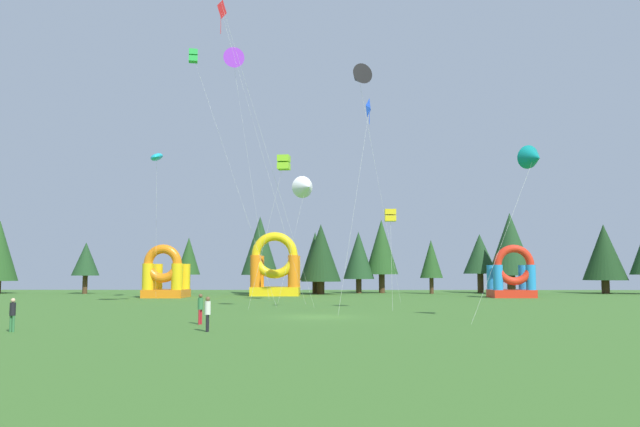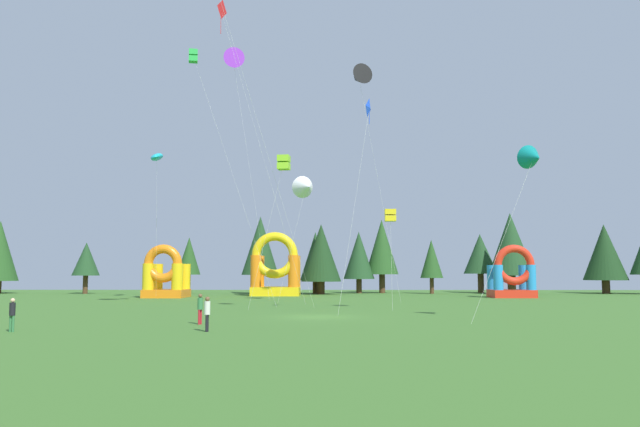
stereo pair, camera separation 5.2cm
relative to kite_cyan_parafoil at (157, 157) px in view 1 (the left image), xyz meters
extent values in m
plane|color=#3D6B28|center=(17.33, -25.09, -14.77)|extent=(120.00, 120.00, 0.00)
ellipsoid|color=#19B7CC|center=(0.00, 0.00, 0.00)|extent=(2.01, 3.73, 1.72)
cylinder|color=silver|center=(-0.20, 1.22, -7.38)|extent=(0.42, 2.45, 14.77)
cube|color=#8CD826|center=(14.65, -18.09, -4.08)|extent=(0.98, 0.98, 0.48)
cube|color=#8CD826|center=(14.65, -18.09, -3.50)|extent=(0.98, 0.98, 0.48)
cylinder|color=silver|center=(13.35, -17.93, -9.28)|extent=(2.63, 0.34, 10.98)
cube|color=yellow|center=(22.66, -17.50, -7.97)|extent=(0.85, 0.85, 0.41)
cube|color=yellow|center=(22.66, -17.50, -7.48)|extent=(0.85, 0.85, 0.41)
cylinder|color=silver|center=(22.65, -18.16, -11.25)|extent=(0.05, 1.34, 7.04)
cone|color=black|center=(20.83, -7.12, 6.24)|extent=(2.55, 2.54, 2.11)
cylinder|color=silver|center=(22.77, -6.33, -4.26)|extent=(3.90, 1.61, 21.01)
pyramid|color=red|center=(8.74, -12.86, 10.31)|extent=(0.64, 1.22, 1.21)
cylinder|color=red|center=(8.82, -12.89, 9.27)|extent=(0.04, 0.04, 2.07)
cylinder|color=silver|center=(12.40, -11.14, -2.23)|extent=(7.17, 3.52, 25.08)
cylinder|color=silver|center=(12.87, -18.53, -1.31)|extent=(8.07, 6.71, 26.93)
cube|color=green|center=(7.11, -15.58, 5.09)|extent=(0.83, 0.83, 0.45)
cube|color=green|center=(7.11, -15.58, 5.64)|extent=(0.83, 0.83, 0.45)
cylinder|color=silver|center=(10.48, -14.84, -4.70)|extent=(6.75, 1.49, 20.14)
cone|color=white|center=(15.85, -6.14, -4.02)|extent=(2.75, 2.76, 2.29)
cylinder|color=silver|center=(14.61, -6.67, -9.39)|extent=(2.49, 1.07, 10.75)
cone|color=purple|center=(7.88, 0.01, 10.36)|extent=(2.59, 2.45, 2.21)
cylinder|color=silver|center=(9.84, 0.48, -2.20)|extent=(3.93, 0.95, 25.13)
pyramid|color=blue|center=(20.88, -22.59, -0.89)|extent=(0.54, 0.97, 0.95)
cylinder|color=blue|center=(20.81, -22.57, -1.41)|extent=(0.04, 0.04, 1.06)
cylinder|color=silver|center=(19.72, -23.11, -7.82)|extent=(2.20, 1.10, 13.89)
cone|color=#0C7F7A|center=(29.71, -29.27, -5.50)|extent=(1.70, 1.79, 1.60)
cylinder|color=silver|center=(27.72, -29.77, -10.14)|extent=(3.98, 1.03, 9.27)
cylinder|color=black|center=(12.37, -34.93, -14.37)|extent=(0.12, 0.12, 0.79)
cylinder|color=black|center=(12.35, -35.08, -14.37)|extent=(0.12, 0.12, 0.79)
cylinder|color=silver|center=(12.36, -35.01, -13.66)|extent=(0.30, 0.30, 0.63)
sphere|color=brown|center=(12.36, -35.01, -13.24)|extent=(0.21, 0.21, 0.21)
cylinder|color=#B21E26|center=(11.14, -30.95, -14.37)|extent=(0.15, 0.15, 0.79)
cylinder|color=#B21E26|center=(11.20, -30.81, -14.37)|extent=(0.15, 0.15, 0.79)
cylinder|color=#33723F|center=(11.17, -30.88, -13.67)|extent=(0.37, 0.37, 0.62)
sphere|color=brown|center=(11.17, -30.88, -13.25)|extent=(0.21, 0.21, 0.21)
cylinder|color=#33723F|center=(3.22, -35.32, -14.39)|extent=(0.13, 0.13, 0.76)
cylinder|color=#33723F|center=(3.36, -35.36, -14.39)|extent=(0.13, 0.13, 0.76)
cylinder|color=black|center=(3.29, -35.34, -13.71)|extent=(0.33, 0.33, 0.60)
sphere|color=#D8AD84|center=(3.29, -35.34, -13.30)|extent=(0.21, 0.21, 0.21)
cube|color=orange|center=(0.09, 4.82, -14.33)|extent=(4.36, 4.85, 0.88)
cylinder|color=yellow|center=(-1.48, 3.01, -12.47)|extent=(1.22, 1.22, 2.82)
cylinder|color=yellow|center=(1.66, 3.01, -12.47)|extent=(1.22, 1.22, 2.82)
cylinder|color=yellow|center=(-1.48, 6.64, -12.47)|extent=(1.22, 1.22, 2.82)
cylinder|color=yellow|center=(1.66, 6.64, -12.47)|extent=(1.22, 1.22, 2.82)
torus|color=orange|center=(0.09, 3.01, -11.06)|extent=(4.12, 0.98, 4.12)
cube|color=yellow|center=(11.65, 10.37, -14.25)|extent=(5.66, 4.55, 1.04)
cylinder|color=orange|center=(9.46, 8.73, -11.87)|extent=(1.27, 1.27, 3.70)
cylinder|color=orange|center=(13.85, 8.73, -11.87)|extent=(1.27, 1.27, 3.70)
cylinder|color=orange|center=(9.46, 12.00, -11.87)|extent=(1.27, 1.27, 3.70)
cylinder|color=orange|center=(13.85, 12.00, -11.87)|extent=(1.27, 1.27, 3.70)
torus|color=yellow|center=(11.65, 8.73, -10.02)|extent=(5.41, 1.02, 5.41)
cube|color=red|center=(38.05, 5.34, -14.34)|extent=(4.59, 3.76, 0.85)
cylinder|color=#268CD8|center=(36.28, 3.98, -12.56)|extent=(1.05, 1.05, 2.71)
cylinder|color=#268CD8|center=(39.81, 3.98, -12.56)|extent=(1.05, 1.05, 2.71)
cylinder|color=#268CD8|center=(36.28, 6.69, -12.56)|extent=(1.05, 1.05, 2.71)
cylinder|color=#268CD8|center=(39.81, 6.69, -12.56)|extent=(1.05, 1.05, 2.71)
torus|color=red|center=(38.05, 3.98, -11.20)|extent=(4.38, 0.84, 4.38)
cylinder|color=#4C331E|center=(-13.52, 16.52, -13.60)|extent=(0.63, 0.63, 2.34)
cone|color=#1E4221|center=(-13.52, 16.52, -10.28)|extent=(3.48, 3.48, 4.29)
cylinder|color=#4C331E|center=(-0.37, 17.48, -13.54)|extent=(0.55, 0.55, 2.46)
cone|color=#234C1E|center=(-0.37, 17.48, -9.88)|extent=(3.03, 3.03, 4.86)
cylinder|color=#4C331E|center=(9.06, 16.62, -13.55)|extent=(0.86, 0.86, 2.43)
cone|color=#1E4221|center=(9.06, 16.62, -8.56)|extent=(4.76, 4.76, 7.55)
cylinder|color=#4C331E|center=(16.19, 17.09, -13.90)|extent=(0.71, 0.71, 1.74)
cone|color=#1E4221|center=(16.19, 17.09, -9.92)|extent=(3.94, 3.94, 6.22)
cylinder|color=#4C331E|center=(16.95, 15.32, -13.96)|extent=(0.92, 0.92, 1.61)
cone|color=#193819|center=(16.95, 15.32, -9.53)|extent=(5.08, 5.08, 7.27)
cylinder|color=#4C331E|center=(21.92, 19.27, -13.83)|extent=(0.74, 0.74, 1.88)
cone|color=#1E4221|center=(21.92, 19.27, -9.74)|extent=(4.11, 4.11, 6.29)
cylinder|color=#4C331E|center=(25.06, 20.29, -13.52)|extent=(0.80, 0.80, 2.49)
cone|color=#234C1E|center=(25.06, 20.29, -8.59)|extent=(4.43, 4.43, 7.37)
cylinder|color=#4C331E|center=(31.26, 17.51, -13.76)|extent=(0.53, 0.53, 2.02)
cone|color=#234C1E|center=(31.26, 17.51, -10.27)|extent=(2.94, 2.94, 4.95)
cylinder|color=#4C331E|center=(38.37, 20.84, -13.48)|extent=(0.81, 0.81, 2.58)
cone|color=#1E4221|center=(38.37, 20.84, -9.51)|extent=(4.49, 4.49, 5.35)
cylinder|color=#4C331E|center=(41.19, 16.22, -13.58)|extent=(1.03, 1.03, 2.37)
cone|color=#1E4221|center=(41.19, 16.22, -8.41)|extent=(5.73, 5.73, 7.98)
cylinder|color=#4C331E|center=(54.03, 18.42, -13.90)|extent=(1.00, 1.00, 1.74)
cone|color=#193819|center=(54.03, 18.42, -9.38)|extent=(5.57, 5.57, 7.31)
camera|label=1|loc=(18.11, -64.83, -11.99)|focal=35.45mm
camera|label=2|loc=(18.17, -64.83, -11.99)|focal=35.45mm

